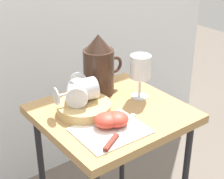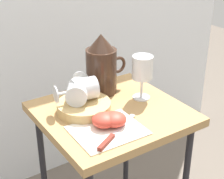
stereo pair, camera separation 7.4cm
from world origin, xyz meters
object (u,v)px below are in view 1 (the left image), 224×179
wine_glass_tipped_near (77,92)px  apple_half_left (106,120)px  knife (116,136)px  wine_glass_tipped_far (83,90)px  pitcher (99,70)px  basket_tray (84,108)px  wine_glass_upright (140,69)px  table (112,129)px  apple_half_right (116,119)px

wine_glass_tipped_near → apple_half_left: 0.15m
wine_glass_tipped_near → knife: bearing=-89.8°
wine_glass_tipped_far → pitcher: bearing=32.2°
basket_tray → wine_glass_upright: bearing=-7.2°
wine_glass_upright → wine_glass_tipped_far: (-0.21, 0.05, -0.04)m
wine_glass_tipped_near → knife: 0.22m
pitcher → wine_glass_tipped_far: size_ratio=1.49×
table → basket_tray: 0.14m
pitcher → apple_half_right: size_ratio=2.90×
wine_glass_upright → wine_glass_tipped_far: bearing=167.0°
basket_tray → pitcher: size_ratio=0.81×
apple_half_right → basket_tray: bearing=103.7°
wine_glass_tipped_near → knife: wine_glass_tipped_near is taller
basket_tray → wine_glass_tipped_near: 0.06m
wine_glass_tipped_far → knife: 0.22m
apple_half_left → wine_glass_upright: bearing=23.0°
basket_tray → wine_glass_tipped_far: size_ratio=1.21×
knife → apple_half_left: bearing=78.0°
wine_glass_upright → apple_half_right: size_ratio=2.09×
wine_glass_tipped_far → apple_half_left: (-0.01, -0.14, -0.05)m
wine_glass_upright → wine_glass_tipped_far: 0.22m
basket_tray → wine_glass_tipped_far: (0.01, 0.02, 0.06)m
table → wine_glass_tipped_far: bearing=137.8°
table → wine_glass_tipped_near: bearing=145.1°
wine_glass_tipped_near → apple_half_left: wine_glass_tipped_near is taller
wine_glass_tipped_far → apple_half_right: size_ratio=1.95×
wine_glass_tipped_far → knife: size_ratio=0.73×
table → apple_half_left: bearing=-136.3°
pitcher → apple_half_right: 0.26m
pitcher → table: bearing=-108.5°
wine_glass_tipped_far → basket_tray: bearing=-118.6°
table → pitcher: bearing=71.5°
apple_half_left → knife: bearing=-102.0°
basket_tray → apple_half_left: apple_half_left is taller
basket_tray → knife: size_ratio=0.88×
wine_glass_tipped_near → table: bearing=-34.9°
table → pitcher: (0.05, 0.14, 0.17)m
apple_half_right → knife: bearing=-128.3°
apple_half_right → wine_glass_tipped_far: bearing=97.9°
wine_glass_tipped_near → wine_glass_upright: bearing=-11.9°
pitcher → wine_glass_tipped_far: (-0.12, -0.08, -0.02)m
wine_glass_upright → apple_half_left: wine_glass_upright is taller
pitcher → knife: pitcher is taller
wine_glass_tipped_near → apple_half_right: (0.04, -0.16, -0.05)m
pitcher → wine_glass_tipped_near: pitcher is taller
table → knife: (-0.10, -0.15, 0.09)m
pitcher → wine_glass_tipped_near: (-0.14, -0.08, -0.02)m
pitcher → wine_glass_upright: size_ratio=1.39×
basket_tray → wine_glass_upright: 0.25m
knife → table: bearing=56.9°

